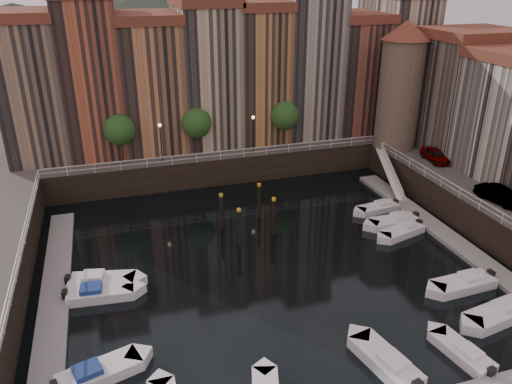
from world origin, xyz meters
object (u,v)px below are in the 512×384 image
object	(u,v)px
gangway	(391,172)
mooring_pilings	(248,214)
corner_tower	(401,84)
boat_left_0	(97,373)
boat_left_2	(99,293)
boat_left_3	(101,281)
car_a	(435,156)
car_b	(499,196)

from	to	relation	value
gangway	mooring_pilings	bearing A→B (deg)	-164.64
corner_tower	boat_left_0	distance (m)	42.14
boat_left_0	boat_left_2	size ratio (longest dim) A/B	1.02
boat_left_3	car_a	bearing A→B (deg)	26.87
mooring_pilings	boat_left_2	bearing A→B (deg)	-153.50
gangway	boat_left_3	distance (m)	31.64
corner_tower	car_a	xyz separation A→B (m)	(1.37, -5.79, -6.51)
mooring_pilings	boat_left_3	distance (m)	13.91
boat_left_3	car_a	xyz separation A→B (m)	(34.35, 8.42, 3.30)
corner_tower	boat_left_0	world-z (taller)	corner_tower
boat_left_0	car_a	world-z (taller)	car_a
boat_left_2	car_b	world-z (taller)	car_b
gangway	boat_left_0	world-z (taller)	gangway
boat_left_2	car_a	bearing A→B (deg)	21.36
boat_left_0	mooring_pilings	bearing A→B (deg)	31.13
gangway	boat_left_0	distance (m)	36.09
boat_left_3	car_a	distance (m)	35.52
car_a	boat_left_3	bearing A→B (deg)	-160.58
boat_left_0	car_b	distance (m)	34.89
mooring_pilings	boat_left_2	distance (m)	14.67
mooring_pilings	car_a	world-z (taller)	car_a
corner_tower	boat_left_0	xyz separation A→B (m)	(-33.38, -23.77, -9.81)
car_b	mooring_pilings	bearing A→B (deg)	149.84
boat_left_2	boat_left_3	distance (m)	1.53
boat_left_3	boat_left_0	bearing A→B (deg)	-79.32
corner_tower	car_a	bearing A→B (deg)	-76.68
mooring_pilings	corner_tower	bearing A→B (deg)	24.67
gangway	car_a	xyz separation A→B (m)	(4.27, -1.29, 1.77)
boat_left_2	boat_left_0	bearing A→B (deg)	-86.46
boat_left_2	car_b	distance (m)	33.81
gangway	car_b	size ratio (longest dim) A/B	1.97
car_a	car_b	distance (m)	10.38
mooring_pilings	boat_left_0	world-z (taller)	mooring_pilings
mooring_pilings	car_a	distance (m)	21.79
gangway	car_b	bearing A→B (deg)	-73.68
gangway	boat_left_2	world-z (taller)	gangway
mooring_pilings	car_a	bearing A→B (deg)	9.08
boat_left_0	car_b	xyz separation A→B (m)	(33.89, 7.63, 3.31)
boat_left_0	boat_left_3	size ratio (longest dim) A/B	0.99
car_a	car_b	world-z (taller)	car_b
boat_left_2	car_a	size ratio (longest dim) A/B	1.24
boat_left_0	car_a	size ratio (longest dim) A/B	1.27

